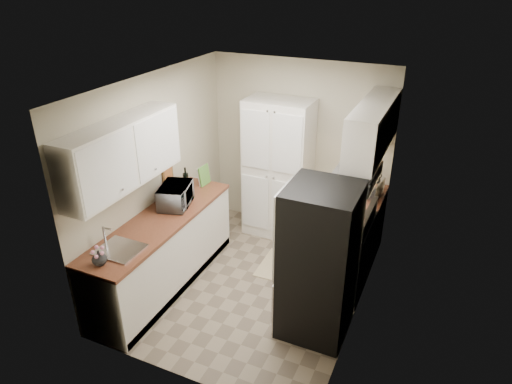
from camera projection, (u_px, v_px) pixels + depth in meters
ground at (252, 283)px, 5.73m from camera, size 3.20×3.20×0.00m
room_shell at (250, 164)px, 5.01m from camera, size 2.64×3.24×2.52m
pantry_cabinet at (278, 169)px, 6.43m from camera, size 0.90×0.55×2.00m
base_cabinet_left at (164, 253)px, 5.55m from camera, size 0.60×2.30×0.88m
countertop_left at (160, 220)px, 5.34m from camera, size 0.63×2.33×0.04m
base_cabinet_right at (356, 225)px, 6.14m from camera, size 0.60×0.80×0.88m
countertop_right at (359, 195)px, 5.94m from camera, size 0.63×0.83×0.04m
electric_range at (339, 253)px, 5.48m from camera, size 0.71×0.78×1.13m
refrigerator at (319, 262)px, 4.67m from camera, size 0.70×0.72×1.70m
microwave at (176, 196)px, 5.57m from camera, size 0.46×0.57×0.27m
wine_bottle at (186, 179)px, 6.00m from camera, size 0.07×0.07×0.28m
flower_vase at (99, 258)px, 4.49m from camera, size 0.20×0.20×0.15m
cutting_board at (204, 175)px, 6.12m from camera, size 0.03×0.21×0.27m
toaster_oven at (367, 189)px, 5.78m from camera, size 0.38×0.45×0.24m
fruit_basket at (371, 175)px, 5.71m from camera, size 0.32×0.32×0.12m
kitchen_mat at (277, 265)px, 6.07m from camera, size 0.44×0.69×0.01m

